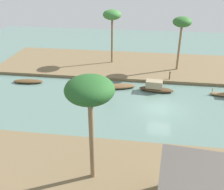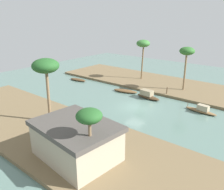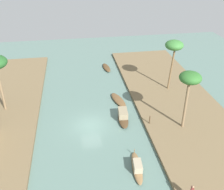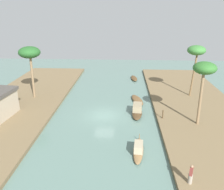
# 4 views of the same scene
# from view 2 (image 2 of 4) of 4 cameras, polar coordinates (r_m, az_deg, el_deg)

# --- Properties ---
(river_water) EXTENTS (70.36, 70.36, 0.00)m
(river_water) POSITION_cam_2_polar(r_m,az_deg,el_deg) (32.83, 5.89, -2.96)
(river_water) COLOR slate
(river_water) RESTS_ON ground
(riverbank_left) EXTENTS (46.02, 11.38, 0.39)m
(riverbank_left) POSITION_cam_2_polar(r_m,az_deg,el_deg) (42.96, 14.88, 2.13)
(riverbank_left) COLOR brown
(riverbank_left) RESTS_ON ground
(riverbank_right) EXTENTS (46.02, 11.38, 0.39)m
(riverbank_right) POSITION_cam_2_polar(r_m,az_deg,el_deg) (24.44, -10.29, -10.90)
(riverbank_right) COLOR brown
(riverbank_right) RESTS_ON ground
(sampan_foreground) EXTENTS (4.36, 1.34, 1.09)m
(sampan_foreground) POSITION_cam_2_polar(r_m,az_deg,el_deg) (32.95, 21.24, -3.43)
(sampan_foreground) COLOR brown
(sampan_foreground) RESTS_ON river_water
(sampan_with_red_awning) EXTENTS (4.13, 1.59, 1.31)m
(sampan_with_red_awning) POSITION_cam_2_polar(r_m,az_deg,el_deg) (36.26, 8.79, -0.04)
(sampan_with_red_awning) COLOR #47331E
(sampan_with_red_awning) RESTS_ON river_water
(sampan_upstream_small) EXTENTS (3.89, 1.45, 0.42)m
(sampan_upstream_small) POSITION_cam_2_polar(r_m,az_deg,el_deg) (46.13, -8.41, 3.75)
(sampan_upstream_small) COLOR brown
(sampan_upstream_small) RESTS_ON river_water
(sampan_open_hull) EXTENTS (4.37, 2.18, 0.46)m
(sampan_open_hull) POSITION_cam_2_polar(r_m,az_deg,el_deg) (38.80, 3.32, 1.00)
(sampan_open_hull) COLOR brown
(sampan_open_hull) RESTS_ON river_water
(mooring_post) EXTENTS (0.14, 0.14, 1.05)m
(mooring_post) POSITION_cam_2_polar(r_m,az_deg,el_deg) (37.83, 13.41, 1.09)
(mooring_post) COLOR #4C3823
(mooring_post) RESTS_ON riverbank_left
(palm_tree_left_near) EXTENTS (2.42, 2.42, 7.14)m
(palm_tree_left_near) POSITION_cam_2_polar(r_m,az_deg,el_deg) (39.42, 18.03, 9.97)
(palm_tree_left_near) COLOR #7F6647
(palm_tree_left_near) RESTS_ON riverbank_left
(palm_tree_left_far) EXTENTS (2.56, 2.56, 7.54)m
(palm_tree_left_far) POSITION_cam_2_polar(r_m,az_deg,el_deg) (45.08, 7.70, 12.30)
(palm_tree_left_far) COLOR brown
(palm_tree_left_far) RESTS_ON riverbank_left
(palm_tree_right_tall) EXTENTS (3.00, 3.00, 7.48)m
(palm_tree_right_tall) POSITION_cam_2_polar(r_m,az_deg,el_deg) (26.57, -16.08, 6.63)
(palm_tree_right_tall) COLOR #7F6647
(palm_tree_right_tall) RESTS_ON riverbank_right
(palm_tree_right_short) EXTENTS (2.01, 2.01, 5.43)m
(palm_tree_right_short) POSITION_cam_2_polar(r_m,az_deg,el_deg) (17.22, -5.66, -5.64)
(palm_tree_right_short) COLOR #7F6647
(palm_tree_right_short) RESTS_ON riverbank_right
(riverside_building) EXTENTS (7.75, 6.08, 3.23)m
(riverside_building) POSITION_cam_2_polar(r_m,az_deg,el_deg) (20.65, -8.82, -10.97)
(riverside_building) COLOR tan
(riverside_building) RESTS_ON riverbank_right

